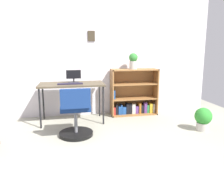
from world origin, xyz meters
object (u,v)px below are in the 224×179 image
(monitor, at_px, (74,77))
(potted_plant_floor, at_px, (203,118))
(keyboard, at_px, (70,84))
(bookshelf_low, at_px, (133,95))
(office_chair, at_px, (76,115))
(desk, at_px, (72,86))
(potted_plant_on_shelf, at_px, (133,61))

(monitor, xyz_separation_m, potted_plant_floor, (2.04, -0.95, -0.60))
(keyboard, height_order, bookshelf_low, bookshelf_low)
(monitor, xyz_separation_m, office_chair, (-0.00, -0.81, -0.47))
(desk, xyz_separation_m, bookshelf_low, (1.23, 0.26, -0.26))
(potted_plant_on_shelf, bearing_deg, monitor, -174.61)
(potted_plant_floor, bearing_deg, potted_plant_on_shelf, 129.65)
(keyboard, bearing_deg, potted_plant_floor, -20.15)
(desk, distance_m, keyboard, 0.11)
(keyboard, xyz_separation_m, potted_plant_on_shelf, (1.22, 0.29, 0.37))
(monitor, xyz_separation_m, bookshelf_low, (1.19, 0.16, -0.42))
(keyboard, distance_m, bookshelf_low, 1.34)
(monitor, bearing_deg, bookshelf_low, 7.90)
(potted_plant_on_shelf, height_order, potted_plant_floor, potted_plant_on_shelf)
(desk, distance_m, bookshelf_low, 1.28)
(keyboard, distance_m, office_chair, 0.74)
(desk, height_order, monitor, monitor)
(bookshelf_low, xyz_separation_m, potted_plant_on_shelf, (-0.03, -0.06, 0.70))
(potted_plant_floor, bearing_deg, office_chair, 176.06)
(potted_plant_floor, bearing_deg, desk, 157.59)
(office_chair, xyz_separation_m, potted_plant_floor, (2.04, -0.14, -0.13))
(bookshelf_low, bearing_deg, potted_plant_floor, -52.75)
(potted_plant_floor, bearing_deg, bookshelf_low, 127.25)
(desk, distance_m, monitor, 0.19)
(bookshelf_low, bearing_deg, desk, -168.00)
(monitor, bearing_deg, office_chair, -90.12)
(keyboard, distance_m, potted_plant_floor, 2.30)
(keyboard, bearing_deg, office_chair, -84.22)
(keyboard, relative_size, potted_plant_floor, 1.14)
(desk, xyz_separation_m, potted_plant_on_shelf, (1.20, 0.21, 0.44))
(monitor, height_order, office_chair, monitor)
(bookshelf_low, distance_m, potted_plant_on_shelf, 0.70)
(office_chair, relative_size, bookshelf_low, 0.83)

